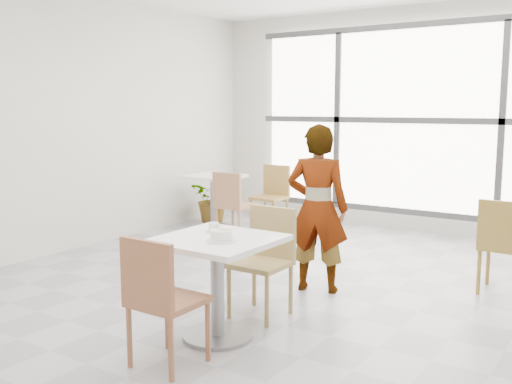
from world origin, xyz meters
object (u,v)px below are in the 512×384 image
Objects in this scene: oatmeal_bowl at (222,235)px; coffee_cup at (214,228)px; main_table at (217,268)px; bg_table_left at (214,194)px; chair_near at (159,294)px; bg_chair_left_far at (272,192)px; bg_chair_right_near at (504,241)px; person at (317,209)px; bg_chair_left_near at (232,201)px; chair_far at (266,253)px; plant_left at (214,198)px.

oatmeal_bowl is 1.32× the size of coffee_cup.
bg_table_left is at bearing 128.32° from main_table.
chair_near and bg_chair_left_far have the same top height.
bg_chair_left_far is at bearing -22.63° from bg_chair_right_near.
bg_chair_left_far is (-1.85, 2.17, -0.26)m from person.
oatmeal_bowl is (0.10, -0.07, 0.27)m from main_table.
bg_chair_right_near is (1.45, 0.79, -0.26)m from person.
bg_chair_right_near is (3.93, -0.85, 0.01)m from bg_table_left.
bg_table_left is at bearing -51.21° from person.
bg_chair_left_near is 0.95m from bg_chair_left_far.
person reaches higher than chair_far.
chair_far reaches higher than plant_left.
bg_chair_left_near reaches higher than bg_table_left.
oatmeal_bowl reaches higher than bg_table_left.
person is 2.99m from bg_table_left.
chair_near is 1.22× the size of plant_left.
bg_chair_left_near reaches higher than oatmeal_bowl.
bg_table_left is at bearing -12.26° from bg_chair_right_near.
chair_far is 0.77m from oatmeal_bowl.
bg_chair_left_near reaches higher than coffee_cup.
chair_near is 4.39m from bg_table_left.
plant_left is (-0.89, 0.78, -0.14)m from bg_chair_left_near.
bg_chair_right_near is (1.51, 2.81, 0.00)m from chair_near.
bg_table_left is 1.05× the size of plant_left.
bg_chair_right_near reaches higher than coffee_cup.
chair_far and bg_chair_left_far have the same top height.
coffee_cup is at bearing -51.97° from bg_table_left.
coffee_cup is at bearing 50.79° from bg_chair_right_near.
chair_near is 4.14× the size of oatmeal_bowl.
plant_left is (-2.75, 2.01, -0.41)m from person.
main_table is at bearing 69.61° from person.
main_table is at bearing 55.30° from bg_chair_right_near.
plant_left is at bearing -56.21° from chair_near.
person is at bearing -91.78° from chair_near.
oatmeal_bowl reaches higher than main_table.
bg_chair_right_near is 1.22× the size of plant_left.
plant_left is (-0.27, 0.36, -0.13)m from bg_table_left.
chair_near is at bearing 119.04° from bg_chair_left_near.
chair_far is 0.81m from person.
oatmeal_bowl is at bearing 73.52° from person.
chair_near is 1.25m from chair_far.
plant_left is at bearing 128.61° from oatmeal_bowl.
plant_left is at bearing -53.70° from person.
chair_near reaches higher than oatmeal_bowl.
coffee_cup is at bearing 62.68° from person.
oatmeal_bowl is at bearing -37.03° from main_table.
coffee_cup is at bearing 133.41° from main_table.
oatmeal_bowl is (0.09, 0.54, 0.29)m from chair_near.
bg_chair_right_near is (3.31, -0.43, 0.00)m from bg_chair_left_near.
main_table is 5.03× the size of coffee_cup.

